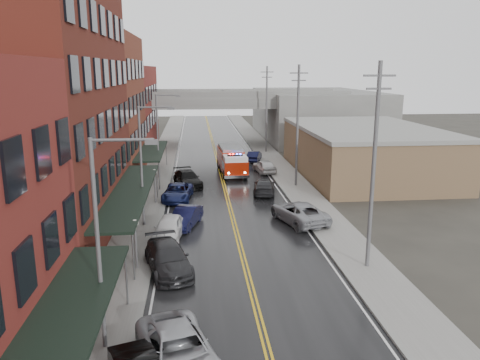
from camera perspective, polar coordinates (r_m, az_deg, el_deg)
road at (r=41.77m, az=-1.43°, el=-2.69°), size 11.00×160.00×0.02m
sidewalk_left at (r=41.89m, az=-11.46°, el=-2.81°), size 3.00×160.00×0.15m
sidewalk_right at (r=42.87m, az=8.35°, el=-2.32°), size 3.00×160.00×0.15m
curb_left at (r=41.75m, az=-9.20°, el=-2.77°), size 0.30×160.00×0.15m
curb_right at (r=42.51m, az=6.19°, el=-2.38°), size 0.30×160.00×0.15m
brick_building_b at (r=34.76m, az=-23.29°, el=8.09°), size 9.00×20.00×18.00m
brick_building_c at (r=51.78m, az=-17.37°, el=8.26°), size 9.00×15.00×15.00m
brick_building_far at (r=69.07m, az=-14.39°, el=8.32°), size 9.00×20.00×12.00m
tan_building at (r=54.23m, az=14.89°, el=3.29°), size 14.00×22.00×5.00m
right_far_block at (r=83.06m, az=9.10°, el=7.95°), size 18.00×30.00×8.00m
awning_0 at (r=17.08m, az=-21.60°, el=-17.65°), size 2.60×16.00×3.09m
awning_1 at (r=34.45m, az=-13.14°, el=-1.38°), size 2.60×18.00×3.09m
awning_2 at (r=51.48m, az=-10.67°, el=3.54°), size 2.60×13.00×3.09m
globe_lamp_1 at (r=27.86m, az=-12.65°, el=-6.32°), size 0.44×0.44×3.12m
globe_lamp_2 at (r=41.25m, az=-10.36°, el=0.20°), size 0.44×0.44×3.12m
street_lamp_0 at (r=19.48m, az=-16.31°, el=-6.20°), size 2.64×0.22×9.00m
street_lamp_1 at (r=34.83m, az=-11.58°, el=2.57°), size 2.64×0.22×9.00m
street_lamp_2 at (r=50.59m, az=-9.76°, el=5.93°), size 2.64×0.22×9.00m
utility_pole_0 at (r=27.48m, az=16.00°, el=1.86°), size 1.80×0.24×12.00m
utility_pole_1 at (r=46.45m, az=7.02°, el=6.77°), size 1.80×0.24×12.00m
utility_pole_2 at (r=66.03m, az=3.26°, el=8.76°), size 1.80×0.24×12.00m
overpass at (r=72.32m, az=-3.31°, el=8.90°), size 40.00×10.00×7.50m
fire_truck at (r=52.77m, az=-1.01°, el=2.47°), size 3.59×8.21×2.95m
parked_car_left_2 at (r=19.61m, az=-7.47°, el=-19.99°), size 4.12×6.15×1.57m
parked_car_left_3 at (r=27.94m, az=-8.76°, el=-9.41°), size 3.45×5.87×1.60m
parked_car_left_4 at (r=33.10m, az=-8.63°, el=-5.76°), size 2.55×4.86×1.58m
parked_car_left_5 at (r=35.42m, az=-6.67°, el=-4.51°), size 2.80×4.71×1.47m
parked_car_left_6 at (r=42.64m, az=-7.63°, el=-1.48°), size 2.94×5.38×1.43m
parked_car_left_7 at (r=47.50m, az=-6.41°, el=0.16°), size 3.42×5.74×1.56m
parked_car_right_0 at (r=36.35m, az=7.18°, el=-3.92°), size 4.28×6.38×1.63m
parked_car_right_1 at (r=44.46m, az=2.96°, el=-0.77°), size 2.76×5.19×1.43m
parked_car_right_2 at (r=53.53m, az=2.99°, el=1.70°), size 2.48×4.72×1.53m
parked_car_right_3 at (r=60.17m, az=1.76°, el=2.92°), size 2.50×4.31×1.34m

